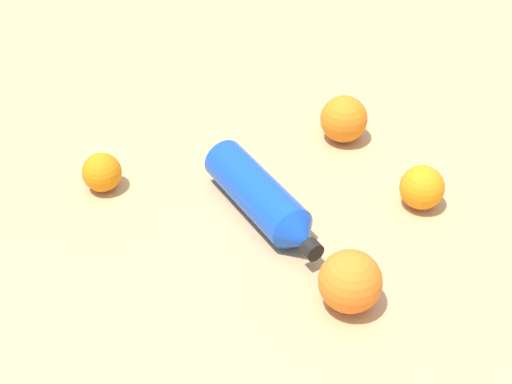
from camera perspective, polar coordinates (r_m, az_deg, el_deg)
name	(u,v)px	position (r m, az deg, el deg)	size (l,w,h in m)	color
ground_plane	(235,219)	(1.11, -1.61, -2.07)	(2.40, 2.40, 0.00)	tan
water_bottle	(263,199)	(1.09, 0.55, -0.57)	(0.21, 0.23, 0.07)	blue
orange_0	(102,172)	(1.17, -11.89, 1.50)	(0.06, 0.06, 0.06)	orange
orange_1	(350,281)	(0.96, 7.32, -6.91)	(0.08, 0.08, 0.08)	orange
orange_2	(344,119)	(1.26, 6.84, 5.65)	(0.08, 0.08, 0.08)	orange
orange_3	(422,187)	(1.14, 12.77, 0.34)	(0.07, 0.07, 0.07)	orange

